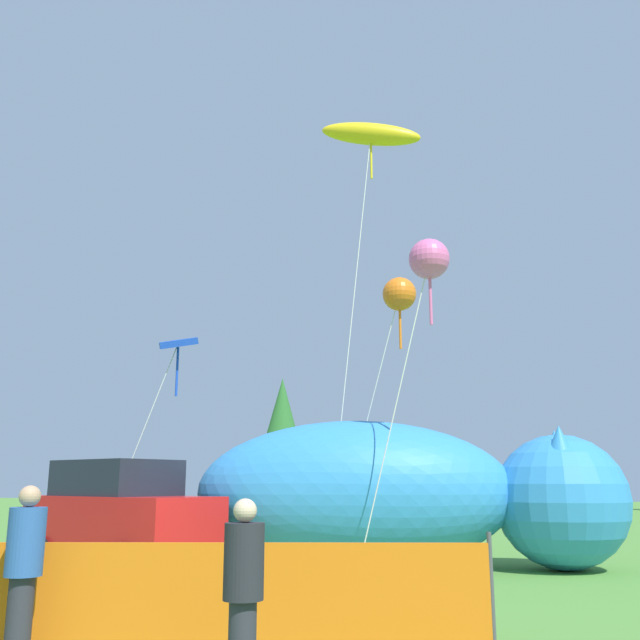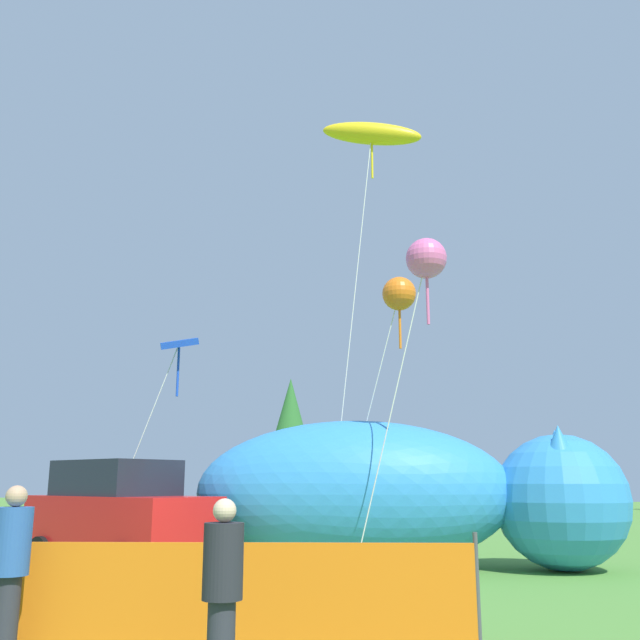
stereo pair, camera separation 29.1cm
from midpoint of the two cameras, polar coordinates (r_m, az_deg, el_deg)
ground_plane at (r=11.58m, az=-12.83°, el=-21.09°), size 120.00×120.00×0.00m
parked_car at (r=15.24m, az=-16.30°, el=-14.84°), size 4.60×3.32×2.15m
folding_chair at (r=10.22m, az=-3.37°, el=-19.74°), size 0.67×0.67×0.84m
inflatable_cat at (r=15.16m, az=5.85°, el=-14.08°), size 8.96×4.18×2.98m
safety_fence at (r=8.27m, az=-17.15°, el=-20.45°), size 7.67×1.91×1.21m
spectator_in_blue_shirt at (r=6.47m, az=-7.51°, el=-20.35°), size 0.35×0.35×1.59m
spectator_in_white_shirt at (r=8.17m, az=-23.59°, el=-17.44°), size 0.37×0.37×1.69m
kite_yellow_hero at (r=20.06m, az=3.65°, el=14.53°), size 2.81×2.15×11.56m
kite_orange_flower at (r=16.71m, az=5.85°, el=1.99°), size 2.06×0.79×6.40m
kite_blue_box at (r=17.79m, az=-11.80°, el=-2.07°), size 2.14×1.39×5.29m
kite_pink_octopus at (r=13.91m, az=8.11°, el=4.75°), size 1.84×0.80×6.32m
horizon_tree_west at (r=49.10m, az=-3.23°, el=-8.57°), size 3.65×3.65×8.72m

